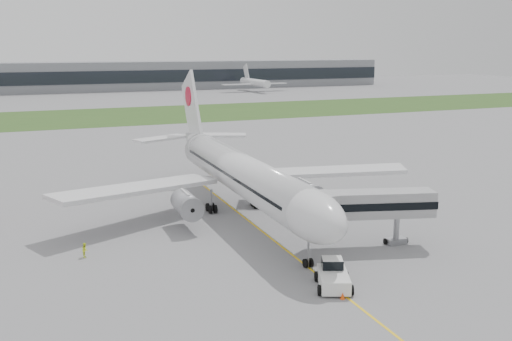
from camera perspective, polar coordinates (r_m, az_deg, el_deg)
name	(u,v)px	position (r m, az deg, el deg)	size (l,w,h in m)	color
ground	(253,224)	(70.67, -0.29, -5.41)	(600.00, 600.00, 0.00)	gray
apron_markings	(269,237)	(66.28, 1.30, -6.63)	(70.00, 70.00, 0.04)	yellow
grass_strip	(115,116)	(185.59, -13.96, 5.30)	(600.00, 50.00, 0.02)	#2F521F
terminal_building	(82,77)	(293.96, -17.04, 8.96)	(320.00, 22.30, 14.00)	gray
airliner	(239,172)	(73.61, -1.67, -0.13)	(48.13, 53.95, 17.88)	silver
pushback_tug	(333,275)	(53.33, 7.72, -10.33)	(4.43, 5.27, 2.37)	silver
jet_bridge	(367,205)	(62.80, 11.07, -3.42)	(13.99, 6.30, 6.40)	#A3A3A6
safety_cone_left	(343,296)	(51.27, 8.66, -12.28)	(0.43, 0.43, 0.60)	#F74D0D
safety_cone_right	(325,274)	(55.72, 6.94, -10.22)	(0.36, 0.36, 0.50)	#F74D0D
ground_crew_near	(339,267)	(55.83, 8.28, -9.51)	(0.64, 0.42, 1.77)	#B0CB21
ground_crew_far	(85,250)	(62.50, -16.72, -7.62)	(0.75, 0.58, 1.54)	#E4F929
distant_aircraft_right	(255,92)	(279.19, -0.13, 7.90)	(32.90, 29.03, 12.58)	silver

